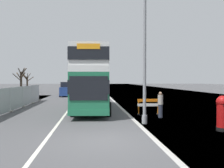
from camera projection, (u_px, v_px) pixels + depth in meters
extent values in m
cube|color=#4C4C4F|center=(104.00, 142.00, 9.86)|extent=(140.00, 280.00, 0.10)
cube|color=#B2AFA8|center=(155.00, 139.00, 10.04)|extent=(0.24, 196.00, 0.01)
cube|color=silver|center=(45.00, 142.00, 9.66)|extent=(0.16, 168.00, 0.01)
cube|color=#1E6B47|center=(93.00, 90.00, 19.61)|extent=(3.11, 10.85, 2.62)
cube|color=silver|center=(93.00, 71.00, 19.58)|extent=(3.11, 10.85, 0.40)
cube|color=silver|center=(93.00, 60.00, 19.57)|extent=(3.07, 10.75, 1.41)
cube|color=black|center=(93.00, 85.00, 19.60)|extent=(3.14, 10.96, 0.84)
cube|color=black|center=(93.00, 60.00, 19.57)|extent=(3.12, 10.91, 0.78)
cube|color=black|center=(89.00, 88.00, 14.23)|extent=(2.26, 0.20, 1.44)
cube|color=orange|center=(89.00, 46.00, 14.18)|extent=(1.35, 0.14, 0.32)
cube|color=#1E6B47|center=(93.00, 104.00, 19.63)|extent=(3.14, 10.96, 0.36)
cylinder|color=black|center=(73.00, 109.00, 16.28)|extent=(0.36, 1.02, 1.00)
cylinder|color=black|center=(109.00, 109.00, 16.34)|extent=(0.36, 1.02, 1.00)
cylinder|color=black|center=(82.00, 101.00, 22.55)|extent=(0.36, 1.02, 1.00)
cylinder|color=black|center=(108.00, 101.00, 22.61)|extent=(0.36, 1.02, 1.00)
cylinder|color=gray|center=(145.00, 55.00, 13.53)|extent=(0.18, 0.18, 7.77)
cylinder|color=gray|center=(144.00, 119.00, 13.59)|extent=(0.29, 0.29, 0.50)
cylinder|color=black|center=(222.00, 129.00, 11.70)|extent=(0.57, 0.57, 0.18)
cylinder|color=#AD0F0F|center=(222.00, 115.00, 11.69)|extent=(0.53, 0.53, 1.24)
sphere|color=#AD0F0F|center=(223.00, 102.00, 11.68)|extent=(0.60, 0.60, 0.60)
cube|color=orange|center=(148.00, 100.00, 17.06)|extent=(1.55, 0.12, 0.20)
cube|color=white|center=(148.00, 105.00, 17.06)|extent=(1.55, 0.12, 0.20)
cube|color=orange|center=(139.00, 108.00, 17.02)|extent=(0.07, 0.07, 1.03)
cube|color=black|center=(138.00, 114.00, 17.03)|extent=(0.15, 0.44, 0.08)
cube|color=orange|center=(158.00, 108.00, 17.11)|extent=(0.07, 0.07, 1.03)
cube|color=black|center=(158.00, 114.00, 17.12)|extent=(0.15, 0.44, 0.08)
cube|color=#A8AAAD|center=(2.00, 101.00, 16.80)|extent=(0.04, 3.26, 1.84)
cube|color=#A8AAAD|center=(17.00, 98.00, 20.19)|extent=(0.04, 3.26, 1.84)
cube|color=#A8AAAD|center=(27.00, 95.00, 23.58)|extent=(0.04, 3.26, 1.84)
cube|color=#A8AAAD|center=(35.00, 93.00, 26.96)|extent=(0.04, 3.26, 1.84)
cylinder|color=#939699|center=(10.00, 99.00, 18.50)|extent=(0.06, 0.06, 1.94)
cube|color=gray|center=(10.00, 111.00, 18.51)|extent=(0.44, 0.20, 0.12)
cylinder|color=#939699|center=(22.00, 96.00, 21.88)|extent=(0.06, 0.06, 1.94)
cube|color=gray|center=(23.00, 106.00, 21.90)|extent=(0.44, 0.20, 0.12)
cylinder|color=#939699|center=(32.00, 94.00, 25.27)|extent=(0.06, 0.06, 1.94)
cube|color=gray|center=(32.00, 103.00, 25.29)|extent=(0.44, 0.20, 0.12)
cylinder|color=#939699|center=(39.00, 92.00, 28.66)|extent=(0.06, 0.06, 1.94)
cube|color=gray|center=(39.00, 100.00, 28.67)|extent=(0.44, 0.20, 0.12)
cube|color=navy|center=(67.00, 91.00, 36.12)|extent=(1.78, 4.19, 1.22)
cube|color=black|center=(67.00, 84.00, 36.11)|extent=(1.64, 2.30, 0.76)
cylinder|color=black|center=(74.00, 94.00, 37.50)|extent=(0.20, 0.60, 0.60)
cylinder|color=black|center=(62.00, 94.00, 37.35)|extent=(0.20, 0.60, 0.60)
cylinder|color=black|center=(72.00, 95.00, 34.91)|extent=(0.20, 0.60, 0.60)
cylinder|color=black|center=(60.00, 95.00, 34.76)|extent=(0.20, 0.60, 0.60)
cube|color=black|center=(73.00, 89.00, 45.73)|extent=(1.90, 4.08, 1.25)
cube|color=black|center=(73.00, 84.00, 45.72)|extent=(1.74, 2.24, 0.69)
cylinder|color=black|center=(78.00, 91.00, 47.08)|extent=(0.20, 0.60, 0.60)
cylinder|color=black|center=(68.00, 91.00, 46.92)|extent=(0.20, 0.60, 0.60)
cylinder|color=black|center=(77.00, 92.00, 44.57)|extent=(0.20, 0.60, 0.60)
cylinder|color=black|center=(67.00, 92.00, 44.40)|extent=(0.20, 0.60, 0.60)
cube|color=silver|center=(91.00, 87.00, 54.25)|extent=(1.81, 3.97, 1.30)
cube|color=black|center=(91.00, 83.00, 54.24)|extent=(1.66, 2.18, 0.74)
cylinder|color=black|center=(95.00, 89.00, 55.57)|extent=(0.20, 0.60, 0.60)
cylinder|color=black|center=(87.00, 89.00, 55.41)|extent=(0.20, 0.60, 0.60)
cylinder|color=black|center=(95.00, 90.00, 53.12)|extent=(0.20, 0.60, 0.60)
cylinder|color=black|center=(87.00, 90.00, 52.96)|extent=(0.20, 0.60, 0.60)
cylinder|color=#4C3D2D|center=(27.00, 85.00, 45.58)|extent=(0.32, 0.32, 3.10)
cylinder|color=#4C3D2D|center=(30.00, 79.00, 45.71)|extent=(1.24, 0.33, 0.94)
cylinder|color=#4C3D2D|center=(29.00, 76.00, 45.80)|extent=(0.61, 0.60, 1.08)
cylinder|color=#4C3D2D|center=(25.00, 77.00, 46.13)|extent=(1.29, 1.40, 1.22)
cylinder|color=#4C3D2D|center=(25.00, 77.00, 45.59)|extent=(1.06, 0.27, 0.99)
cylinder|color=#4C3D2D|center=(25.00, 76.00, 44.92)|extent=(0.53, 1.36, 1.15)
cylinder|color=#4C3D2D|center=(27.00, 76.00, 45.22)|extent=(0.42, 0.83, 1.17)
cylinder|color=#4C3D2D|center=(21.00, 82.00, 45.03)|extent=(0.40, 0.40, 4.00)
cylinder|color=#4C3D2D|center=(24.00, 72.00, 45.12)|extent=(1.11, 0.41, 1.45)
cylinder|color=#4C3D2D|center=(23.00, 76.00, 45.51)|extent=(0.67, 1.17, 1.27)
cylinder|color=#4C3D2D|center=(19.00, 76.00, 45.65)|extent=(1.41, 1.61, 1.39)
cylinder|color=#4C3D2D|center=(17.00, 77.00, 44.91)|extent=(1.60, 0.23, 1.49)
cylinder|color=#4C3D2D|center=(20.00, 71.00, 44.61)|extent=(0.48, 0.92, 1.19)
cylinder|color=#4C3D2D|center=(23.00, 72.00, 44.53)|extent=(1.07, 1.21, 1.44)
cylinder|color=#2D3342|center=(160.00, 111.00, 15.82)|extent=(0.29, 0.29, 0.86)
cylinder|color=#B2A89E|center=(160.00, 100.00, 15.81)|extent=(0.34, 0.34, 0.62)
sphere|color=#937056|center=(160.00, 93.00, 15.80)|extent=(0.22, 0.22, 0.22)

